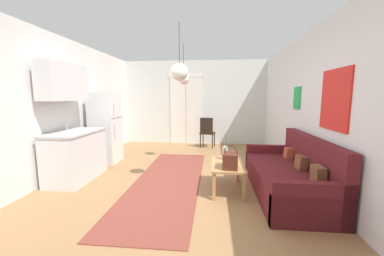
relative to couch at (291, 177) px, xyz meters
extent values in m
cube|color=#996D44|center=(-1.85, -0.12, -0.32)|extent=(5.09, 8.35, 0.10)
cube|color=silver|center=(-1.85, 3.81, 1.05)|extent=(4.69, 0.10, 2.65)
cube|color=white|center=(-2.38, 3.75, 0.80)|extent=(0.51, 0.02, 2.14)
cube|color=white|center=(-1.85, 3.75, 0.80)|extent=(0.51, 0.02, 2.14)
cube|color=white|center=(-2.12, 3.74, 1.89)|extent=(1.11, 0.03, 0.06)
cube|color=silver|center=(0.44, -0.12, 1.05)|extent=(0.10, 7.95, 2.65)
cube|color=red|center=(0.38, -0.35, 1.20)|extent=(0.02, 0.71, 0.81)
cube|color=green|center=(0.38, 1.04, 1.21)|extent=(0.02, 0.33, 0.43)
cube|color=white|center=(-4.15, -0.12, 1.05)|extent=(0.10, 7.95, 2.65)
cube|color=orange|center=(-4.09, 0.60, 1.45)|extent=(0.02, 0.32, 0.40)
cube|color=brown|center=(-2.03, 0.34, -0.27)|extent=(1.16, 3.72, 0.01)
cube|color=#5B191E|center=(-0.09, 0.00, -0.07)|extent=(0.91, 2.10, 0.40)
cube|color=#5B191E|center=(0.29, 0.00, 0.18)|extent=(0.15, 2.10, 0.90)
cube|color=#5B191E|center=(-0.09, -0.99, 0.01)|extent=(0.91, 0.11, 0.56)
cube|color=#5B191E|center=(-0.09, 1.00, 0.01)|extent=(0.91, 0.11, 0.56)
cube|color=brown|center=(0.13, -0.60, 0.24)|extent=(0.14, 0.23, 0.24)
cube|color=brown|center=(0.14, -0.01, 0.23)|extent=(0.15, 0.22, 0.22)
cube|color=#B74C33|center=(0.15, 0.62, 0.22)|extent=(0.14, 0.19, 0.20)
cube|color=#B27F4C|center=(-0.98, 0.05, 0.16)|extent=(0.51, 0.89, 0.04)
cube|color=#B27F4C|center=(-1.20, -0.36, -0.07)|extent=(0.05, 0.05, 0.41)
cube|color=#B27F4C|center=(-0.77, -0.36, -0.07)|extent=(0.05, 0.05, 0.41)
cube|color=#B27F4C|center=(-1.20, 0.45, -0.07)|extent=(0.05, 0.05, 0.41)
cube|color=#B27F4C|center=(-0.77, 0.45, -0.07)|extent=(0.05, 0.05, 0.41)
cylinder|color=beige|center=(-1.01, 0.28, 0.29)|extent=(0.09, 0.09, 0.23)
cylinder|color=#477F42|center=(-1.01, 0.28, 0.51)|extent=(0.01, 0.01, 0.22)
cube|color=#512319|center=(-0.96, -0.19, 0.29)|extent=(0.25, 0.33, 0.23)
torus|color=black|center=(-0.96, -0.19, 0.42)|extent=(0.19, 0.01, 0.19)
cube|color=white|center=(-3.70, 1.43, 0.53)|extent=(0.55, 0.63, 1.60)
cube|color=#4C4C51|center=(-3.42, 1.43, 0.77)|extent=(0.01, 0.60, 0.01)
cylinder|color=#B7BABF|center=(-3.40, 1.26, 0.96)|extent=(0.02, 0.02, 0.22)
cylinder|color=#B7BABF|center=(-3.40, 1.26, 0.48)|extent=(0.02, 0.02, 0.35)
cube|color=silver|center=(-3.71, 0.27, 0.16)|extent=(0.60, 1.13, 0.86)
cube|color=#B7BABF|center=(-3.71, 0.27, 0.60)|extent=(0.63, 1.16, 0.03)
cube|color=#999BA0|center=(-3.71, 0.42, 0.56)|extent=(0.36, 0.40, 0.10)
cylinder|color=#B7BABF|center=(-3.95, 0.42, 0.72)|extent=(0.02, 0.02, 0.20)
cube|color=silver|center=(-3.85, 0.27, 1.49)|extent=(0.32, 1.02, 0.65)
cylinder|color=black|center=(-1.19, 3.37, -0.06)|extent=(0.03, 0.03, 0.42)
cylinder|color=black|center=(-1.54, 3.44, -0.06)|extent=(0.03, 0.03, 0.42)
cylinder|color=black|center=(-1.25, 3.04, -0.06)|extent=(0.03, 0.03, 0.42)
cylinder|color=black|center=(-1.60, 3.10, -0.06)|extent=(0.03, 0.03, 0.42)
cube|color=black|center=(-1.40, 3.24, 0.15)|extent=(0.49, 0.47, 0.04)
cube|color=black|center=(-1.43, 3.06, 0.40)|extent=(0.38, 0.10, 0.47)
cylinder|color=black|center=(-1.76, 0.08, 2.07)|extent=(0.01, 0.01, 0.61)
sphere|color=white|center=(-1.76, 0.08, 1.63)|extent=(0.28, 0.28, 0.28)
cylinder|color=black|center=(-1.89, 1.53, 2.07)|extent=(0.01, 0.01, 0.62)
sphere|color=white|center=(-1.89, 1.53, 1.63)|extent=(0.25, 0.25, 0.25)
camera|label=1|loc=(-1.21, -3.55, 1.24)|focal=21.26mm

